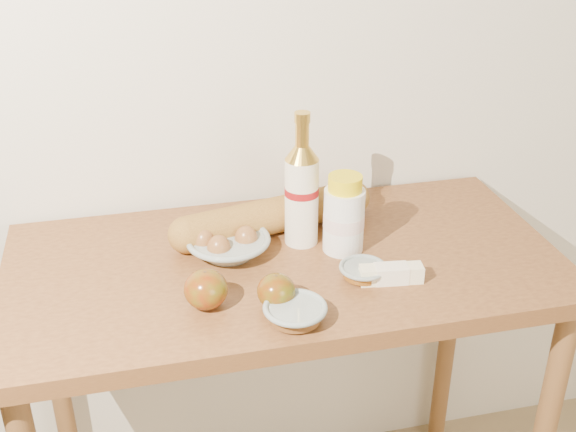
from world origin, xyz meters
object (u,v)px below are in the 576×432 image
object	(u,v)px
bourbon_bottle	(302,192)
egg_bowl	(227,243)
cream_bottle	(344,216)
table	(285,306)
baguette	(274,215)

from	to	relation	value
bourbon_bottle	egg_bowl	bearing A→B (deg)	178.93
cream_bottle	table	bearing A→B (deg)	164.16
table	baguette	world-z (taller)	baguette
table	egg_bowl	xyz separation A→B (m)	(-0.12, 0.05, 0.15)
baguette	egg_bowl	bearing A→B (deg)	-161.02
bourbon_bottle	cream_bottle	size ratio (longest dim) A/B	1.72
table	bourbon_bottle	size ratio (longest dim) A/B	3.90
table	egg_bowl	bearing A→B (deg)	156.35
cream_bottle	baguette	distance (m)	0.18
cream_bottle	egg_bowl	distance (m)	0.26
table	baguette	xyz separation A→B (m)	(0.00, 0.13, 0.17)
table	egg_bowl	size ratio (longest dim) A/B	4.94
bourbon_bottle	cream_bottle	bearing A→B (deg)	-39.94
table	cream_bottle	world-z (taller)	cream_bottle
baguette	bourbon_bottle	bearing A→B (deg)	-62.50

